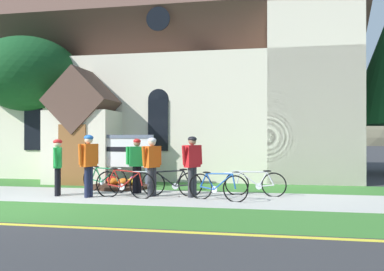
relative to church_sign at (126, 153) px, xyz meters
name	(u,v)px	position (x,y,z in m)	size (l,w,h in m)	color
ground	(91,187)	(-1.13, -0.28, -1.14)	(140.00, 140.00, 0.00)	#333335
sidewalk_slab	(123,196)	(0.72, -2.20, -1.13)	(32.00, 2.77, 0.01)	#B7B5AD
grass_verge	(82,213)	(0.72, -4.74, -1.13)	(32.00, 2.30, 0.01)	#38722D
church_lawn	(149,186)	(0.72, 0.32, -1.13)	(24.00, 2.29, 0.01)	#38722D
curb_paint_stripe	(50,226)	(0.72, -6.04, -1.13)	(28.00, 0.16, 0.01)	yellow
church_building	(193,72)	(1.35, 5.19, 3.51)	(15.00, 9.91, 13.32)	beige
church_sign	(126,153)	(0.00, 0.00, 0.00)	(1.91, 0.17, 1.74)	slate
flower_bed	(122,185)	(0.00, -0.39, -1.04)	(1.95, 1.95, 0.34)	#382319
bicycle_white	(217,187)	(3.40, -2.47, -0.77)	(1.64, 0.58, 0.77)	black
bicycle_blue	(104,179)	(-0.18, -1.45, -0.76)	(1.69, 0.69, 0.79)	black
bicycle_black	(125,184)	(0.86, -2.50, -0.75)	(1.75, 0.20, 0.84)	black
bicycle_yellow	(172,183)	(2.04, -1.90, -0.77)	(1.77, 0.08, 0.80)	black
bicycle_silver	(255,183)	(4.36, -1.48, -0.78)	(1.73, 0.25, 0.76)	black
cyclist_in_green_jersey	(192,162)	(2.66, -2.05, -0.15)	(0.47, 0.66, 1.68)	#2D2D33
cyclist_in_orange_jersey	(58,163)	(-1.14, -2.46, -0.21)	(0.36, 0.67, 1.60)	black
cyclist_in_white_jersey	(89,161)	(-0.14, -2.60, -0.12)	(0.33, 0.65, 1.72)	#191E38
cyclist_in_red_jersey	(152,162)	(1.52, -2.11, -0.17)	(0.41, 0.61, 1.65)	#2D2D33
cyclist_in_yellow_jersey	(137,162)	(0.91, -1.59, -0.20)	(0.61, 0.40, 1.62)	black
yard_deciduous_tree	(28,75)	(-4.70, 1.61, 3.02)	(4.12, 4.12, 5.63)	#3D2D1E
distant_hill	(204,144)	(-10.01, 79.92, -1.14)	(93.96, 38.15, 22.33)	#847A5B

